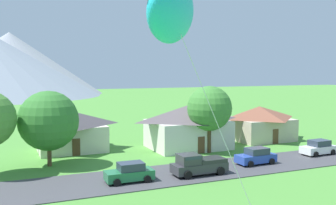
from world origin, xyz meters
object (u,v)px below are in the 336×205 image
at_px(parked_car_blue_west_end, 256,156).
at_px(parked_car_green_mid_west, 130,173).
at_px(tree_center, 49,121).
at_px(parked_car_white_mid_east, 318,148).
at_px(house_left_center, 71,130).
at_px(house_leftmost, 188,126).
at_px(tree_near_left, 209,108).
at_px(kite_flyer_with_kite, 173,17).
at_px(pickup_truck_charcoal_west_side, 198,164).
at_px(house_right_center, 259,122).

xyz_separation_m(parked_car_blue_west_end, parked_car_green_mid_west, (-14.03, -0.88, 0.00)).
distance_m(tree_center, parked_car_blue_west_end, 21.66).
bearing_deg(parked_car_white_mid_east, house_left_center, 151.64).
bearing_deg(house_leftmost, parked_car_white_mid_east, -39.16).
height_order(tree_center, parked_car_green_mid_west, tree_center).
relative_size(tree_near_left, parked_car_green_mid_west, 1.89).
xyz_separation_m(tree_center, kite_flyer_with_kite, (0.51, -29.67, 6.64)).
bearing_deg(pickup_truck_charcoal_west_side, tree_near_left, 54.48).
distance_m(tree_near_left, parked_car_white_mid_east, 13.35).
xyz_separation_m(house_left_center, tree_center, (-3.36, -6.84, 2.17)).
bearing_deg(parked_car_blue_west_end, kite_flyer_with_kite, -131.56).
distance_m(parked_car_blue_west_end, parked_car_white_mid_east, 9.40).
bearing_deg(house_right_center, pickup_truck_charcoal_west_side, -141.92).
xyz_separation_m(parked_car_blue_west_end, kite_flyer_with_kite, (-19.30, -21.77, 10.46)).
bearing_deg(parked_car_white_mid_east, parked_car_blue_west_end, -175.03).
distance_m(house_right_center, tree_center, 29.41).
relative_size(house_leftmost, tree_near_left, 1.27).
xyz_separation_m(house_right_center, kite_flyer_with_kite, (-28.55, -33.63, 8.87)).
bearing_deg(tree_center, kite_flyer_with_kite, -89.02).
bearing_deg(house_right_center, tree_near_left, -155.77).
xyz_separation_m(tree_center, pickup_truck_charcoal_west_side, (12.30, -9.17, -3.63)).
height_order(house_left_center, kite_flyer_with_kite, kite_flyer_with_kite).
height_order(tree_near_left, tree_center, tree_near_left).
bearing_deg(house_right_center, tree_center, -172.24).
xyz_separation_m(tree_near_left, parked_car_green_mid_west, (-12.41, -7.85, -4.44)).
distance_m(parked_car_blue_west_end, kite_flyer_with_kite, 30.91).
height_order(house_leftmost, house_left_center, house_leftmost).
distance_m(house_leftmost, parked_car_white_mid_east, 15.61).
height_order(house_left_center, tree_near_left, tree_near_left).
distance_m(tree_near_left, parked_car_green_mid_west, 15.34).
xyz_separation_m(house_left_center, kite_flyer_with_kite, (-2.85, -36.51, 8.81)).
height_order(tree_center, parked_car_blue_west_end, tree_center).
distance_m(parked_car_blue_west_end, parked_car_green_mid_west, 14.06).
bearing_deg(parked_car_green_mid_west, tree_near_left, 32.33).
xyz_separation_m(parked_car_white_mid_east, kite_flyer_with_kite, (-28.66, -22.58, 10.46)).
bearing_deg(parked_car_white_mid_east, tree_near_left, 150.73).
height_order(house_leftmost, parked_car_green_mid_west, house_leftmost).
relative_size(house_leftmost, parked_car_white_mid_east, 2.38).
bearing_deg(pickup_truck_charcoal_west_side, parked_car_white_mid_east, 7.02).
height_order(house_left_center, parked_car_blue_west_end, house_left_center).
distance_m(house_leftmost, parked_car_green_mid_west, 16.29).
height_order(tree_near_left, parked_car_white_mid_east, tree_near_left).
xyz_separation_m(house_leftmost, parked_car_green_mid_west, (-11.38, -11.48, -1.95)).
distance_m(house_leftmost, tree_near_left, 4.52).
bearing_deg(house_left_center, parked_car_blue_west_end, -41.88).
bearing_deg(tree_near_left, kite_flyer_with_kite, -121.59).
xyz_separation_m(tree_center, parked_car_white_mid_east, (29.16, -7.09, -3.82)).
relative_size(tree_center, parked_car_green_mid_west, 1.83).
xyz_separation_m(tree_near_left, pickup_truck_charcoal_west_side, (-5.88, -8.23, -4.24)).
xyz_separation_m(pickup_truck_charcoal_west_side, kite_flyer_with_kite, (-11.80, -20.50, 10.27)).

